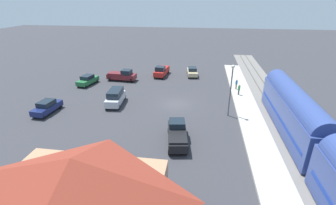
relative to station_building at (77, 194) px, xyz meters
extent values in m
plane|color=#38383D|center=(-4.00, -22.00, -3.00)|extent=(200.00, 200.00, 0.00)
cube|color=slate|center=(-18.00, -22.00, -2.91)|extent=(4.80, 70.00, 0.18)
cube|color=#59544C|center=(-18.72, -22.00, -2.76)|extent=(0.10, 70.00, 0.12)
cube|color=#59544C|center=(-17.28, -22.00, -2.76)|extent=(0.10, 70.00, 0.12)
cube|color=#B7B2A8|center=(-14.00, -22.00, -2.85)|extent=(3.20, 46.00, 0.30)
cube|color=#33478C|center=(-18.00, -16.04, -0.85)|extent=(2.90, 16.94, 3.70)
cube|color=#19389E|center=(-16.54, -16.04, -1.15)|extent=(0.04, 15.59, 0.36)
cylinder|color=#33478C|center=(-18.00, -16.04, 0.90)|extent=(2.75, 16.27, 2.76)
pyramid|color=maroon|center=(0.00, 0.00, 1.60)|extent=(11.50, 8.33, 2.32)
cube|color=#4C3323|center=(0.00, -3.79, -1.95)|extent=(1.10, 0.08, 2.10)
cylinder|color=#333338|center=(-13.37, -26.37, -2.28)|extent=(0.22, 0.22, 0.85)
cylinder|color=green|center=(-13.37, -26.37, -1.54)|extent=(0.36, 0.36, 0.62)
sphere|color=tan|center=(-13.37, -26.37, -1.11)|extent=(0.24, 0.24, 0.24)
cylinder|color=brown|center=(-13.25, -28.95, -2.28)|extent=(0.22, 0.22, 0.85)
cylinder|color=#2D72B7|center=(-13.25, -28.95, -1.54)|extent=(0.36, 0.36, 0.62)
sphere|color=tan|center=(-13.25, -28.95, -1.11)|extent=(0.24, 0.24, 0.24)
cube|color=red|center=(0.65, -35.73, -2.16)|extent=(2.48, 5.57, 0.92)
cube|color=#19232D|center=(0.75, -34.71, -1.28)|extent=(1.89, 1.89, 0.84)
cylinder|color=black|center=(0.00, -33.51, -2.62)|extent=(0.22, 0.76, 0.76)
cylinder|color=black|center=(1.71, -33.68, -2.62)|extent=(0.22, 0.76, 0.76)
cylinder|color=black|center=(-0.42, -37.79, -2.62)|extent=(0.22, 0.76, 0.76)
cylinder|color=black|center=(1.29, -37.96, -2.62)|extent=(0.22, 0.76, 0.76)
cube|color=red|center=(0.55, -36.68, -1.60)|extent=(2.15, 3.14, 0.20)
cube|color=maroon|center=(7.60, -31.49, -2.16)|extent=(5.52, 2.31, 0.92)
cube|color=#19232D|center=(6.57, -31.43, -1.28)|extent=(1.84, 1.84, 0.84)
cylinder|color=black|center=(5.40, -32.21, -2.62)|extent=(0.22, 0.76, 0.76)
cylinder|color=black|center=(5.51, -30.49, -2.62)|extent=(0.22, 0.76, 0.76)
cylinder|color=black|center=(9.69, -32.49, -2.62)|extent=(0.22, 0.76, 0.76)
cylinder|color=black|center=(9.80, -30.78, -2.62)|extent=(0.22, 0.76, 0.76)
cube|color=maroon|center=(8.54, -31.56, -1.60)|extent=(3.09, 2.05, 0.20)
cube|color=silver|center=(4.92, -20.56, -2.16)|extent=(2.36, 5.05, 1.00)
cube|color=#19232D|center=(4.94, -20.71, -1.22)|extent=(2.01, 3.56, 0.88)
cylinder|color=black|center=(3.91, -18.74, -2.66)|extent=(0.22, 0.68, 0.68)
cylinder|color=black|center=(5.62, -18.59, -2.66)|extent=(0.22, 0.68, 0.68)
cylinder|color=black|center=(4.23, -22.53, -2.66)|extent=(0.22, 0.68, 0.68)
cylinder|color=black|center=(5.94, -22.38, -2.66)|extent=(0.22, 0.68, 0.68)
cube|color=black|center=(-5.21, -11.55, -2.16)|extent=(2.76, 5.64, 0.92)
cube|color=#19232D|center=(-5.05, -12.56, -1.28)|extent=(1.97, 1.97, 0.84)
cylinder|color=black|center=(-4.03, -13.54, -2.62)|extent=(0.22, 0.76, 0.76)
cylinder|color=black|center=(-5.73, -13.80, -2.62)|extent=(0.22, 0.76, 0.76)
cylinder|color=black|center=(-4.69, -9.29, -2.62)|extent=(0.22, 0.76, 0.76)
cylinder|color=black|center=(-6.39, -9.55, -2.62)|extent=(0.22, 0.76, 0.76)
cube|color=black|center=(-5.35, -10.61, -1.60)|extent=(2.29, 3.22, 0.20)
cube|color=navy|center=(13.18, -16.42, -2.28)|extent=(2.19, 4.63, 0.76)
cube|color=#19232D|center=(13.18, -16.42, -1.58)|extent=(1.78, 2.28, 0.64)
cylinder|color=black|center=(13.84, -18.17, -2.66)|extent=(0.22, 0.68, 0.68)
cylinder|color=black|center=(12.25, -18.05, -2.66)|extent=(0.22, 0.68, 0.68)
cylinder|color=black|center=(14.11, -14.78, -2.66)|extent=(0.22, 0.68, 0.68)
cylinder|color=black|center=(12.51, -14.66, -2.66)|extent=(0.22, 0.68, 0.68)
cube|color=#236638|center=(12.94, -28.33, -2.28)|extent=(2.62, 4.76, 0.76)
cube|color=#19232D|center=(12.94, -28.33, -1.58)|extent=(1.98, 2.42, 0.64)
cylinder|color=black|center=(13.42, -30.15, -2.66)|extent=(0.22, 0.68, 0.68)
cylinder|color=black|center=(11.85, -29.86, -2.66)|extent=(0.22, 0.68, 0.68)
cylinder|color=black|center=(14.03, -26.80, -2.66)|extent=(0.22, 0.68, 0.68)
cylinder|color=black|center=(12.46, -26.51, -2.66)|extent=(0.22, 0.68, 0.68)
cube|color=#C6B284|center=(-5.46, -36.49, -2.28)|extent=(2.39, 4.70, 0.76)
cube|color=#19232D|center=(-5.46, -36.49, -1.58)|extent=(1.88, 2.35, 0.64)
cylinder|color=black|center=(-4.45, -38.07, -2.66)|extent=(0.22, 0.68, 0.68)
cylinder|color=black|center=(-6.04, -38.27, -2.66)|extent=(0.22, 0.68, 0.68)
cylinder|color=black|center=(-4.88, -34.70, -2.66)|extent=(0.22, 0.68, 0.68)
cylinder|color=black|center=(-6.47, -34.90, -2.66)|extent=(0.22, 0.68, 0.68)
cylinder|color=#515156|center=(-11.20, -19.09, 0.27)|extent=(0.16, 0.16, 6.54)
sphere|color=#EAE5C6|center=(-11.20, -19.09, 3.72)|extent=(0.44, 0.44, 0.44)
camera|label=1|loc=(-7.51, 10.95, 11.52)|focal=26.00mm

